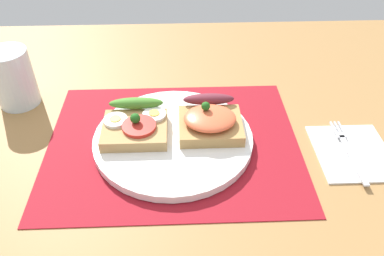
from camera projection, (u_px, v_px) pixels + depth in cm
name	position (u px, v px, depth cm)	size (l,w,h in cm)	color
ground_plane	(174.00, 151.00, 63.38)	(120.00, 90.00, 3.20)	olive
placemat	(173.00, 143.00, 62.26)	(40.04, 31.71, 0.30)	maroon
plate	(173.00, 139.00, 61.75)	(25.27, 25.27, 1.30)	white
sandwich_egg_tomato	(135.00, 124.00, 61.31)	(10.13, 10.02, 4.03)	tan
sandwich_salmon	(210.00, 120.00, 61.56)	(10.01, 10.18, 5.08)	#B1874D
napkin	(353.00, 152.00, 60.41)	(11.52, 12.83, 0.60)	white
fork	(348.00, 149.00, 60.22)	(1.62, 14.39, 0.32)	#B7B7BC
drinking_glass	(13.00, 78.00, 67.79)	(7.16, 7.16, 10.37)	silver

